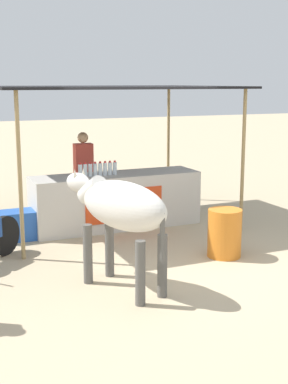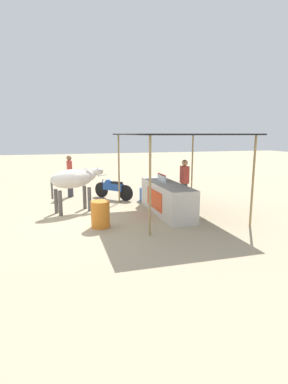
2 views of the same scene
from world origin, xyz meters
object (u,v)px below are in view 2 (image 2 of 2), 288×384
Objects in this scene: vendor_behind_counter at (184,184)px; cooler_box at (147,195)px; cow at (74,180)px; water_barrel at (100,214)px; motorcycle_parked at (113,188)px; passerby_on_street at (70,176)px; stall_counter at (167,198)px.

vendor_behind_counter is 1.76m from cooler_box.
cooler_box is at bearing -149.08° from vendor_behind_counter.
vendor_behind_counter is 0.90× the size of cow.
vendor_behind_counter is 2.75× the size of cooler_box.
water_barrel is (2.66, -2.12, 0.12)m from cooler_box.
water_barrel is (1.24, -2.97, -0.49)m from vendor_behind_counter.
motorcycle_parked is at bearing -137.87° from vendor_behind_counter.
cooler_box is at bearing 58.61° from passerby_on_street.
stall_counter is 2.86m from motorcycle_parked.
passerby_on_street is at bearing -121.39° from cooler_box.
vendor_behind_counter is 3.25m from water_barrel.
cow reaches higher than cooler_box.
motorcycle_parked is 1.83m from passerby_on_street.
passerby_on_street reaches higher than cooler_box.
motorcycle_parked is at bearing -124.61° from cooler_box.
cow is at bearing -43.73° from motorcycle_parked.
vendor_behind_counter reaches higher than stall_counter.
cow is (0.79, -2.67, 0.79)m from cooler_box.
passerby_on_street reaches higher than water_barrel.
cow is at bearing -163.49° from water_barrel.
stall_counter is at bearing 39.29° from passerby_on_street.
cow is at bearing 0.94° from passerby_on_street.
vendor_behind_counter reaches higher than water_barrel.
water_barrel is at bearing -67.35° from vendor_behind_counter.
vendor_behind_counter is (-0.36, 0.75, 0.37)m from stall_counter.
passerby_on_street is (-3.43, -2.81, 0.37)m from stall_counter.
motorcycle_parked is at bearing 61.14° from passerby_on_street.
cow is 2.28m from motorcycle_parked.
motorcycle_parked is (-3.45, 0.96, 0.07)m from water_barrel.
water_barrel is 2.06m from cow.
motorcycle_parked is (-0.80, -1.15, 0.19)m from cooler_box.
stall_counter reaches higher than motorcycle_parked.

